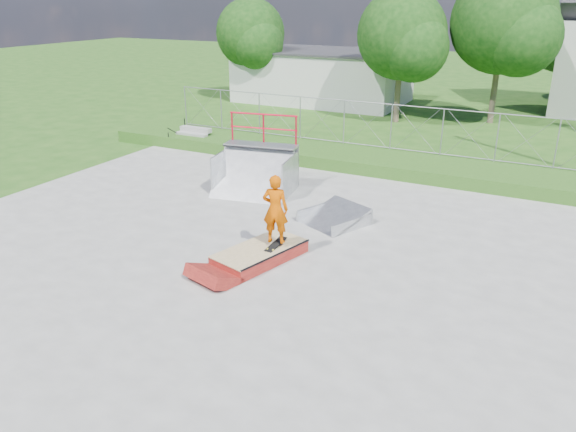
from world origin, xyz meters
name	(u,v)px	position (x,y,z in m)	size (l,w,h in m)	color
ground	(260,264)	(0.00, 0.00, 0.00)	(120.00, 120.00, 0.00)	#235016
concrete_pad	(260,264)	(0.00, 0.00, 0.02)	(20.00, 16.00, 0.04)	gray
grass_berm	(381,161)	(0.00, 9.50, 0.25)	(24.00, 3.00, 0.50)	#235016
grind_box	(260,254)	(-0.10, 0.17, 0.18)	(1.77, 2.64, 0.36)	maroon
quarter_pipe	(254,157)	(-2.85, 4.62, 1.25)	(2.51, 2.12, 2.51)	#95969C
flat_bank_ramp	(334,217)	(0.61, 3.27, 0.24)	(1.55, 1.66, 0.48)	#95969C
skateboard	(276,245)	(0.20, 0.44, 0.40)	(0.22, 0.80, 0.02)	black
skater	(275,212)	(0.20, 0.44, 1.28)	(0.64, 0.42, 1.76)	#C54B00
concrete_stairs	(190,138)	(-8.50, 8.70, 0.40)	(1.50, 1.60, 0.80)	gray
chain_link_fence	(391,127)	(0.00, 10.50, 1.40)	(20.00, 0.06, 1.80)	gray
utility_building_flat	(323,77)	(-8.00, 22.00, 1.50)	(10.00, 6.00, 3.00)	#B9B9B4
tree_left_near	(405,39)	(-1.75, 17.83, 4.24)	(4.76, 4.48, 6.65)	brown
tree_center	(508,26)	(2.78, 19.81, 4.85)	(5.44, 5.12, 7.60)	brown
tree_left_far	(252,36)	(-11.77, 19.85, 3.94)	(4.42, 4.16, 6.18)	brown
tree_back_mid	(566,42)	(5.21, 27.86, 3.63)	(4.08, 3.84, 5.70)	brown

